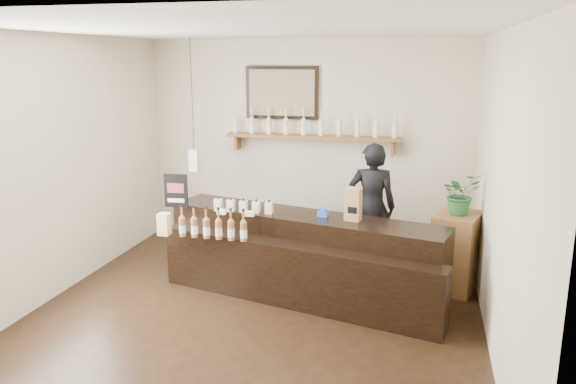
{
  "coord_description": "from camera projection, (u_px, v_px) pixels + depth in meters",
  "views": [
    {
      "loc": [
        1.59,
        -5.07,
        2.55
      ],
      "look_at": [
        0.17,
        0.7,
        1.12
      ],
      "focal_mm": 35.0,
      "sensor_mm": 36.0,
      "label": 1
    }
  ],
  "objects": [
    {
      "name": "room_shell",
      "position": [
        253.0,
        148.0,
        5.35
      ],
      "size": [
        5.0,
        5.0,
        5.0
      ],
      "color": "beige",
      "rests_on": "ground"
    },
    {
      "name": "counter",
      "position": [
        300.0,
        258.0,
        6.12
      ],
      "size": [
        3.19,
        1.56,
        1.03
      ],
      "color": "black",
      "rests_on": "ground"
    },
    {
      "name": "shopkeeper",
      "position": [
        372.0,
        199.0,
        6.77
      ],
      "size": [
        0.66,
        0.45,
        1.78
      ],
      "primitive_type": "imported",
      "rotation": [
        0.0,
        0.0,
        3.18
      ],
      "color": "black",
      "rests_on": "ground"
    },
    {
      "name": "ground",
      "position": [
        255.0,
        313.0,
        5.75
      ],
      "size": [
        5.0,
        5.0,
        0.0
      ],
      "primitive_type": "plane",
      "color": "black",
      "rests_on": "ground"
    },
    {
      "name": "promo_sign",
      "position": [
        176.0,
        191.0,
        6.38
      ],
      "size": [
        0.28,
        0.04,
        0.39
      ],
      "color": "black",
      "rests_on": "counter"
    },
    {
      "name": "back_wall_decor",
      "position": [
        294.0,
        117.0,
        7.62
      ],
      "size": [
        2.66,
        0.96,
        1.69
      ],
      "color": "brown",
      "rests_on": "ground"
    },
    {
      "name": "side_cabinet",
      "position": [
        456.0,
        251.0,
        6.27
      ],
      "size": [
        0.6,
        0.7,
        0.87
      ],
      "color": "brown",
      "rests_on": "ground"
    },
    {
      "name": "potted_plant",
      "position": [
        460.0,
        194.0,
        6.11
      ],
      "size": [
        0.54,
        0.53,
        0.46
      ],
      "primitive_type": "imported",
      "rotation": [
        0.0,
        0.0,
        0.59
      ],
      "color": "#245C2C",
      "rests_on": "side_cabinet"
    },
    {
      "name": "paper_bag",
      "position": [
        353.0,
        204.0,
        5.86
      ],
      "size": [
        0.18,
        0.15,
        0.35
      ],
      "color": "#856040",
      "rests_on": "counter"
    },
    {
      "name": "tape_dispenser",
      "position": [
        323.0,
        213.0,
        6.03
      ],
      "size": [
        0.13,
        0.08,
        0.1
      ],
      "color": "blue",
      "rests_on": "counter"
    }
  ]
}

